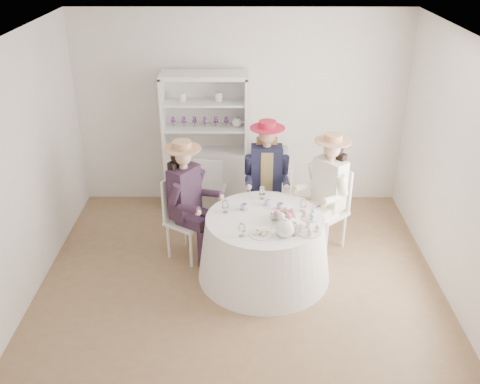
{
  "coord_description": "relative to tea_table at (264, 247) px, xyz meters",
  "views": [
    {
      "loc": [
        0.03,
        -5.04,
        3.67
      ],
      "look_at": [
        0.0,
        0.1,
        1.05
      ],
      "focal_mm": 40.0,
      "sensor_mm": 36.0,
      "label": 1
    }
  ],
  "objects": [
    {
      "name": "wall_right",
      "position": [
        1.98,
        -0.06,
        0.98
      ],
      "size": [
        0.0,
        4.5,
        4.5
      ],
      "primitive_type": "plane",
      "rotation": [
        1.57,
        0.0,
        -1.57
      ],
      "color": "silver",
      "rests_on": "ground"
    },
    {
      "name": "guest_right",
      "position": [
        0.77,
        0.61,
        0.47
      ],
      "size": [
        0.64,
        0.63,
        1.5
      ],
      "rotation": [
        0.0,
        0.0,
        -0.84
      ],
      "color": "silver",
      "rests_on": "ground"
    },
    {
      "name": "guest_mid",
      "position": [
        0.05,
        0.98,
        0.49
      ],
      "size": [
        0.54,
        0.57,
        1.52
      ],
      "rotation": [
        0.0,
        0.0,
        0.0
      ],
      "color": "silver",
      "rests_on": "ground"
    },
    {
      "name": "stemware_set",
      "position": [
        0.0,
        0.0,
        0.45
      ],
      "size": [
        0.95,
        0.92,
        0.15
      ],
      "color": "white",
      "rests_on": "tea_table"
    },
    {
      "name": "cupcake_stand",
      "position": [
        0.45,
        -0.3,
        0.47
      ],
      "size": [
        0.27,
        0.27,
        0.25
      ],
      "rotation": [
        0.0,
        0.0,
        0.39
      ],
      "color": "white",
      "rests_on": "tea_table"
    },
    {
      "name": "sandwich_plate",
      "position": [
        -0.05,
        -0.35,
        0.39
      ],
      "size": [
        0.24,
        0.24,
        0.05
      ],
      "rotation": [
        0.0,
        0.0,
        -0.32
      ],
      "color": "white",
      "rests_on": "tea_table"
    },
    {
      "name": "hatbox",
      "position": [
        0.24,
        1.66,
        0.4
      ],
      "size": [
        0.35,
        0.35,
        0.27
      ],
      "primitive_type": "cylinder",
      "rotation": [
        0.0,
        0.0,
        0.39
      ],
      "color": "black",
      "rests_on": "side_table"
    },
    {
      "name": "side_table",
      "position": [
        0.24,
        1.66,
        -0.05
      ],
      "size": [
        0.48,
        0.48,
        0.64
      ],
      "primitive_type": "cube",
      "rotation": [
        0.0,
        0.0,
        -0.18
      ],
      "color": "silver",
      "rests_on": "ground"
    },
    {
      "name": "ground",
      "position": [
        -0.27,
        -0.06,
        -0.37
      ],
      "size": [
        4.5,
        4.5,
        0.0
      ],
      "primitive_type": "plane",
      "color": "brown",
      "rests_on": "ground"
    },
    {
      "name": "table_teapot",
      "position": [
        0.2,
        -0.37,
        0.47
      ],
      "size": [
        0.28,
        0.2,
        0.21
      ],
      "rotation": [
        0.0,
        0.0,
        -0.3
      ],
      "color": "white",
      "rests_on": "tea_table"
    },
    {
      "name": "teacup_a",
      "position": [
        -0.23,
        0.18,
        0.41
      ],
      "size": [
        0.09,
        0.09,
        0.07
      ],
      "primitive_type": "imported",
      "rotation": [
        0.0,
        0.0,
        -0.04
      ],
      "color": "white",
      "rests_on": "tea_table"
    },
    {
      "name": "spare_chair",
      "position": [
        -0.68,
        1.28,
        0.12
      ],
      "size": [
        0.42,
        0.42,
        0.93
      ],
      "rotation": [
        0.0,
        0.0,
        3.02
      ],
      "color": "silver",
      "rests_on": "ground"
    },
    {
      "name": "flower_arrangement",
      "position": [
        0.19,
        -0.07,
        0.47
      ],
      "size": [
        0.2,
        0.2,
        0.08
      ],
      "rotation": [
        0.0,
        0.0,
        -0.15
      ],
      "color": "#D46A7A",
      "rests_on": "tea_table"
    },
    {
      "name": "ceiling",
      "position": [
        -0.27,
        -0.06,
        2.33
      ],
      "size": [
        4.5,
        4.5,
        0.0
      ],
      "primitive_type": "plane",
      "rotation": [
        3.14,
        0.0,
        0.0
      ],
      "color": "white",
      "rests_on": "wall_back"
    },
    {
      "name": "wall_front",
      "position": [
        -0.27,
        -2.06,
        0.98
      ],
      "size": [
        4.5,
        0.0,
        4.5
      ],
      "primitive_type": "plane",
      "rotation": [
        -1.57,
        0.0,
        0.0
      ],
      "color": "silver",
      "rests_on": "ground"
    },
    {
      "name": "guest_left",
      "position": [
        -0.9,
        0.39,
        0.47
      ],
      "size": [
        0.64,
        0.6,
        1.49
      ],
      "rotation": [
        0.0,
        0.0,
        1.0
      ],
      "color": "silver",
      "rests_on": "ground"
    },
    {
      "name": "tea_table",
      "position": [
        0.0,
        0.0,
        0.0
      ],
      "size": [
        1.51,
        1.51,
        0.75
      ],
      "rotation": [
        0.0,
        0.0,
        -0.4
      ],
      "color": "white",
      "rests_on": "ground"
    },
    {
      "name": "hutch",
      "position": [
        -0.75,
        1.7,
        0.31
      ],
      "size": [
        1.14,
        0.44,
        1.92
      ],
      "rotation": [
        0.0,
        0.0,
        0.01
      ],
      "color": "silver",
      "rests_on": "ground"
    },
    {
      "name": "wall_back",
      "position": [
        -0.27,
        1.94,
        0.98
      ],
      "size": [
        4.5,
        0.0,
        4.5
      ],
      "primitive_type": "plane",
      "rotation": [
        1.57,
        0.0,
        0.0
      ],
      "color": "silver",
      "rests_on": "ground"
    },
    {
      "name": "teacup_c",
      "position": [
        0.18,
        0.2,
        0.41
      ],
      "size": [
        0.11,
        0.11,
        0.07
      ],
      "primitive_type": "imported",
      "rotation": [
        0.0,
        0.0,
        0.36
      ],
      "color": "white",
      "rests_on": "tea_table"
    },
    {
      "name": "flower_bowl",
      "position": [
        0.2,
        -0.02,
        0.41
      ],
      "size": [
        0.31,
        0.31,
        0.06
      ],
      "primitive_type": "imported",
      "rotation": [
        0.0,
        0.0,
        0.41
      ],
      "color": "white",
      "rests_on": "tea_table"
    },
    {
      "name": "teacup_b",
      "position": [
        0.04,
        0.29,
        0.41
      ],
      "size": [
        0.08,
        0.08,
        0.06
      ],
      "primitive_type": "imported",
      "rotation": [
        0.0,
        0.0,
        0.32
      ],
      "color": "white",
      "rests_on": "tea_table"
    },
    {
      "name": "wall_left",
      "position": [
        -2.52,
        -0.06,
        0.98
      ],
      "size": [
        0.0,
        4.5,
        4.5
      ],
      "primitive_type": "plane",
      "rotation": [
        1.57,
        0.0,
        1.57
      ],
      "color": "silver",
      "rests_on": "ground"
    }
  ]
}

